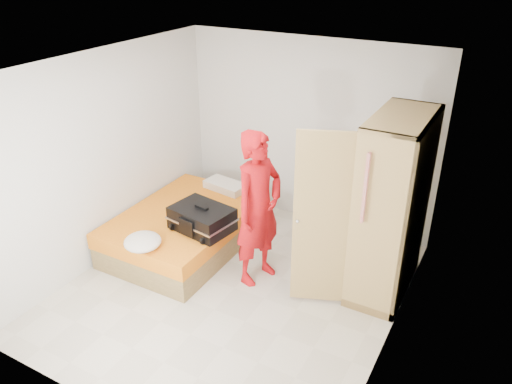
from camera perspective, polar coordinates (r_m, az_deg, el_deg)
The scene contains 7 objects.
room at distance 5.31m, azimuth -2.72°, elevation 0.28°, with size 4.00×4.02×2.60m.
bed at distance 6.69m, azimuth -8.10°, elevation -4.23°, with size 1.42×2.02×0.50m.
wardrobe at distance 5.66m, azimuth 14.63°, elevation -2.28°, with size 1.14×1.39×2.10m.
person at distance 5.68m, azimuth 0.28°, elevation -1.92°, with size 0.68×0.45×1.87m, color red.
suitcase at distance 6.11m, azimuth -6.20°, elevation -3.05°, with size 0.81×0.65×0.31m.
round_cushion at distance 5.89m, azimuth -12.84°, elevation -5.56°, with size 0.43×0.43×0.16m, color white.
pillow at distance 7.10m, azimuth -3.50°, elevation 0.71°, with size 0.60×0.30×0.11m, color white.
Camera 1 is at (2.51, -4.04, 3.66)m, focal length 35.00 mm.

